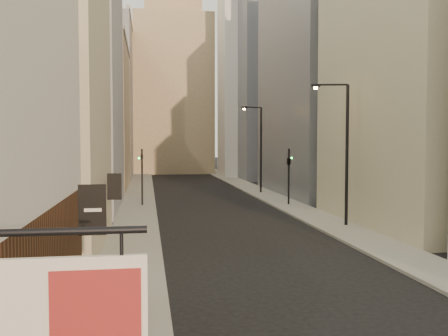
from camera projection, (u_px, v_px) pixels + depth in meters
sidewalk_left at (140, 192)px, 55.40m from camera, size 3.00×140.00×0.15m
sidewalk_right at (255, 190)px, 57.38m from camera, size 3.00×140.00×0.15m
left_bldg_beige at (22, 95)px, 25.53m from camera, size 8.00×12.00×16.00m
left_bldg_grey at (70, 89)px, 41.22m from camera, size 8.00×16.00×20.00m
left_bldg_tan at (93, 117)px, 59.06m from camera, size 8.00×18.00×17.00m
left_bldg_wingrid at (106, 101)px, 78.62m from camera, size 8.00×20.00×24.00m
right_bldg_beige at (416, 75)px, 33.03m from camera, size 8.00×16.00×20.00m
right_bldg_wingrid at (316, 72)px, 52.61m from camera, size 8.00×20.00×26.00m
highrise at (294, 18)px, 80.50m from camera, size 21.00×23.00×51.20m
clock_tower at (172, 77)px, 91.84m from camera, size 14.00×14.00×44.90m
white_tower at (246, 61)px, 79.65m from camera, size 8.00×8.00×41.50m
streetlamp_mid at (343, 146)px, 32.49m from camera, size 2.43×0.68×9.37m
streetlamp_far at (259, 144)px, 53.55m from camera, size 2.38×0.88×9.34m
traffic_light_left at (142, 165)px, 42.80m from camera, size 0.62×0.58×5.00m
traffic_light_right at (289, 163)px, 43.38m from camera, size 0.64×0.62×5.00m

